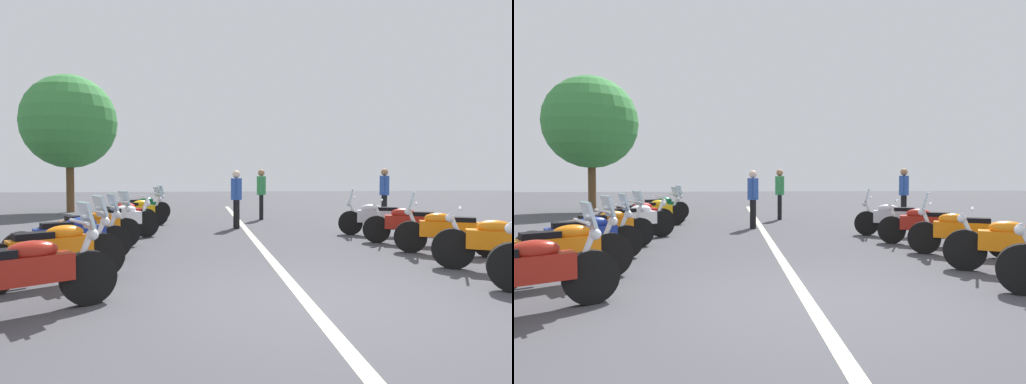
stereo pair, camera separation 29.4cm
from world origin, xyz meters
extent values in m
plane|color=#424247|center=(0.00, 0.00, 0.00)|extent=(80.00, 80.00, 0.00)
cube|color=beige|center=(5.54, 0.00, 0.00)|extent=(22.67, 0.16, 0.01)
cylinder|color=black|center=(0.28, 2.55, 0.32)|extent=(0.46, 0.61, 0.63)
cube|color=maroon|center=(-0.13, 3.21, 0.50)|extent=(0.86, 1.14, 0.30)
ellipsoid|color=maroon|center=(-0.03, 3.05, 0.70)|extent=(0.50, 0.58, 0.22)
cylinder|color=silver|center=(0.25, 2.60, 0.62)|extent=(0.21, 0.28, 0.58)
cylinder|color=silver|center=(0.23, 2.64, 0.98)|extent=(0.55, 0.36, 0.04)
sphere|color=silver|center=(0.31, 2.51, 0.82)|extent=(0.14, 0.14, 0.14)
cube|color=silver|center=(0.27, 2.57, 1.05)|extent=(0.37, 0.29, 0.32)
cylinder|color=black|center=(1.65, 2.70, 0.33)|extent=(0.49, 0.63, 0.67)
cube|color=orange|center=(1.25, 3.29, 0.51)|extent=(0.83, 1.05, 0.30)
ellipsoid|color=orange|center=(1.35, 3.14, 0.71)|extent=(0.51, 0.58, 0.22)
cube|color=black|center=(1.13, 3.47, 0.69)|extent=(0.48, 0.54, 0.12)
cylinder|color=silver|center=(1.61, 2.75, 0.63)|extent=(0.22, 0.28, 0.58)
cylinder|color=silver|center=(1.59, 2.79, 0.99)|extent=(0.54, 0.38, 0.04)
sphere|color=silver|center=(1.67, 2.66, 0.83)|extent=(0.14, 0.14, 0.14)
cylinder|color=silver|center=(1.16, 3.74, 0.23)|extent=(0.37, 0.50, 0.08)
cube|color=silver|center=(1.63, 2.72, 1.06)|extent=(0.37, 0.30, 0.32)
cylinder|color=black|center=(3.15, 2.82, 0.31)|extent=(0.42, 0.60, 0.61)
cylinder|color=black|center=(2.42, 4.13, 0.31)|extent=(0.42, 0.60, 0.61)
cube|color=navy|center=(2.79, 3.48, 0.49)|extent=(0.80, 1.13, 0.30)
ellipsoid|color=navy|center=(2.87, 3.32, 0.69)|extent=(0.48, 0.58, 0.22)
cube|color=black|center=(2.68, 3.67, 0.67)|extent=(0.46, 0.55, 0.12)
cylinder|color=silver|center=(3.13, 2.88, 0.61)|extent=(0.20, 0.29, 0.58)
cylinder|color=silver|center=(3.11, 2.91, 0.97)|extent=(0.56, 0.34, 0.04)
sphere|color=silver|center=(3.18, 2.78, 0.81)|extent=(0.14, 0.14, 0.14)
cylinder|color=silver|center=(2.72, 3.96, 0.22)|extent=(0.34, 0.52, 0.08)
cube|color=silver|center=(3.14, 2.84, 1.04)|extent=(0.37, 0.28, 0.32)
cylinder|color=black|center=(4.48, 2.85, 0.31)|extent=(0.48, 0.59, 0.63)
cylinder|color=black|center=(3.60, 4.07, 0.31)|extent=(0.48, 0.59, 0.63)
cube|color=orange|center=(4.04, 3.46, 0.49)|extent=(0.89, 1.09, 0.30)
ellipsoid|color=orange|center=(4.14, 3.31, 0.69)|extent=(0.51, 0.57, 0.22)
cube|color=black|center=(3.91, 3.64, 0.67)|extent=(0.49, 0.54, 0.12)
cylinder|color=silver|center=(4.44, 2.90, 0.61)|extent=(0.23, 0.28, 0.58)
cylinder|color=silver|center=(4.42, 2.93, 0.97)|extent=(0.53, 0.39, 0.04)
sphere|color=silver|center=(4.50, 2.81, 0.81)|extent=(0.14, 0.14, 0.14)
cylinder|color=silver|center=(3.92, 3.93, 0.22)|extent=(0.39, 0.49, 0.08)
cube|color=silver|center=(4.46, 2.86, 1.04)|extent=(0.36, 0.31, 0.32)
cylinder|color=black|center=(6.01, 2.62, 0.33)|extent=(0.48, 0.63, 0.66)
cylinder|color=black|center=(5.24, 3.79, 0.33)|extent=(0.48, 0.63, 0.66)
cube|color=white|center=(5.63, 3.21, 0.51)|extent=(0.82, 1.04, 0.30)
ellipsoid|color=white|center=(5.73, 3.06, 0.71)|extent=(0.50, 0.58, 0.22)
cube|color=black|center=(5.51, 3.39, 0.69)|extent=(0.48, 0.54, 0.12)
cylinder|color=silver|center=(5.98, 2.67, 0.63)|extent=(0.22, 0.28, 0.58)
cylinder|color=silver|center=(5.96, 2.70, 0.99)|extent=(0.54, 0.37, 0.04)
sphere|color=silver|center=(6.04, 2.58, 0.83)|extent=(0.14, 0.14, 0.14)
cylinder|color=silver|center=(5.55, 3.66, 0.23)|extent=(0.37, 0.50, 0.08)
cylinder|color=black|center=(7.25, 2.78, 0.31)|extent=(0.42, 0.62, 0.63)
cylinder|color=black|center=(6.54, 4.07, 0.31)|extent=(0.42, 0.62, 0.63)
cube|color=red|center=(6.89, 3.43, 0.49)|extent=(0.78, 1.11, 0.30)
ellipsoid|color=red|center=(6.98, 3.27, 0.69)|extent=(0.48, 0.58, 0.22)
cube|color=black|center=(6.79, 3.62, 0.67)|extent=(0.46, 0.55, 0.12)
cylinder|color=silver|center=(7.22, 2.84, 0.61)|extent=(0.20, 0.29, 0.58)
cylinder|color=silver|center=(7.20, 2.87, 0.97)|extent=(0.56, 0.33, 0.04)
sphere|color=silver|center=(7.27, 2.74, 0.81)|extent=(0.14, 0.14, 0.14)
cylinder|color=silver|center=(6.84, 3.90, 0.22)|extent=(0.34, 0.52, 0.08)
cylinder|color=black|center=(8.72, 2.59, 0.31)|extent=(0.46, 0.60, 0.62)
cylinder|color=black|center=(7.91, 3.82, 0.31)|extent=(0.46, 0.60, 0.62)
cube|color=#EAB214|center=(8.31, 3.20, 0.49)|extent=(0.85, 1.09, 0.30)
ellipsoid|color=#EAB214|center=(8.41, 3.05, 0.69)|extent=(0.50, 0.58, 0.22)
cube|color=black|center=(8.19, 3.39, 0.67)|extent=(0.48, 0.54, 0.12)
cylinder|color=silver|center=(8.68, 2.64, 0.61)|extent=(0.22, 0.28, 0.58)
cylinder|color=silver|center=(8.66, 2.67, 0.97)|extent=(0.54, 0.37, 0.04)
sphere|color=silver|center=(8.74, 2.54, 0.81)|extent=(0.14, 0.14, 0.14)
cylinder|color=silver|center=(8.22, 3.67, 0.22)|extent=(0.37, 0.50, 0.08)
cube|color=silver|center=(8.70, 2.60, 1.04)|extent=(0.37, 0.30, 0.32)
cylinder|color=black|center=(10.22, 2.64, 0.32)|extent=(0.45, 0.63, 0.64)
cylinder|color=black|center=(9.47, 3.89, 0.32)|extent=(0.45, 0.63, 0.64)
cube|color=#0C592D|center=(9.85, 3.27, 0.50)|extent=(0.81, 1.09, 0.30)
ellipsoid|color=#0C592D|center=(9.94, 3.11, 0.70)|extent=(0.49, 0.58, 0.22)
cube|color=black|center=(9.73, 3.46, 0.68)|extent=(0.47, 0.55, 0.12)
cylinder|color=silver|center=(10.19, 2.69, 0.62)|extent=(0.21, 0.28, 0.58)
cylinder|color=silver|center=(10.17, 2.73, 0.98)|extent=(0.55, 0.35, 0.04)
sphere|color=silver|center=(10.24, 2.60, 0.82)|extent=(0.14, 0.14, 0.14)
cylinder|color=silver|center=(9.78, 3.73, 0.23)|extent=(0.35, 0.51, 0.08)
cube|color=silver|center=(10.21, 2.66, 1.05)|extent=(0.37, 0.29, 0.32)
cylinder|color=black|center=(0.16, -2.76, 0.32)|extent=(0.45, 0.63, 0.65)
sphere|color=silver|center=(0.19, -2.72, 0.82)|extent=(0.14, 0.14, 0.14)
cylinder|color=black|center=(1.62, -2.81, 0.33)|extent=(0.46, 0.63, 0.65)
cube|color=orange|center=(1.22, -3.47, 0.51)|extent=(0.84, 1.15, 0.30)
ellipsoid|color=orange|center=(1.31, -3.32, 0.71)|extent=(0.49, 0.58, 0.22)
cylinder|color=silver|center=(1.58, -2.86, 0.63)|extent=(0.21, 0.28, 0.58)
cylinder|color=silver|center=(1.56, -2.89, 0.99)|extent=(0.55, 0.35, 0.04)
sphere|color=silver|center=(1.64, -2.76, 0.83)|extent=(0.14, 0.14, 0.14)
cylinder|color=black|center=(3.13, -2.84, 0.31)|extent=(0.42, 0.62, 0.62)
cylinder|color=black|center=(2.48, -4.06, 0.31)|extent=(0.42, 0.62, 0.62)
cube|color=orange|center=(2.80, -3.45, 0.49)|extent=(0.74, 1.06, 0.30)
ellipsoid|color=orange|center=(2.89, -3.29, 0.69)|extent=(0.47, 0.58, 0.22)
cube|color=black|center=(2.70, -3.64, 0.67)|extent=(0.45, 0.55, 0.12)
cylinder|color=silver|center=(3.10, -2.89, 0.61)|extent=(0.20, 0.29, 0.58)
cylinder|color=silver|center=(3.08, -2.93, 0.97)|extent=(0.57, 0.33, 0.04)
sphere|color=silver|center=(3.15, -2.80, 0.81)|extent=(0.14, 0.14, 0.14)
cylinder|color=silver|center=(2.45, -3.73, 0.22)|extent=(0.33, 0.52, 0.08)
cube|color=silver|center=(3.12, -2.86, 1.04)|extent=(0.37, 0.28, 0.32)
cylinder|color=black|center=(4.43, -2.69, 0.31)|extent=(0.39, 0.61, 0.62)
cylinder|color=black|center=(3.78, -4.04, 0.31)|extent=(0.39, 0.61, 0.62)
cube|color=maroon|center=(4.11, -3.36, 0.49)|extent=(0.75, 1.14, 0.30)
ellipsoid|color=maroon|center=(4.19, -3.20, 0.69)|extent=(0.46, 0.58, 0.22)
cube|color=black|center=(4.01, -3.56, 0.67)|extent=(0.44, 0.55, 0.12)
cylinder|color=silver|center=(4.41, -2.75, 0.61)|extent=(0.19, 0.29, 0.58)
cylinder|color=silver|center=(4.39, -2.78, 0.97)|extent=(0.58, 0.31, 0.04)
sphere|color=silver|center=(4.46, -2.65, 0.81)|extent=(0.14, 0.14, 0.14)
cylinder|color=silver|center=(3.75, -3.69, 0.22)|extent=(0.31, 0.53, 0.08)
cylinder|color=black|center=(5.82, -2.57, 0.31)|extent=(0.35, 0.63, 0.62)
cylinder|color=black|center=(5.34, -3.87, 0.31)|extent=(0.35, 0.63, 0.62)
cube|color=silver|center=(5.58, -3.22, 0.49)|extent=(0.63, 1.09, 0.30)
ellipsoid|color=silver|center=(5.64, -3.05, 0.69)|extent=(0.43, 0.58, 0.22)
cube|color=black|center=(5.51, -3.42, 0.67)|extent=(0.41, 0.54, 0.12)
cylinder|color=silver|center=(5.80, -2.62, 0.61)|extent=(0.17, 0.30, 0.58)
cylinder|color=silver|center=(5.79, -2.66, 0.97)|extent=(0.59, 0.25, 0.04)
sphere|color=silver|center=(5.84, -2.52, 0.81)|extent=(0.14, 0.14, 0.14)
cylinder|color=silver|center=(5.27, -3.54, 0.22)|extent=(0.27, 0.54, 0.08)
cube|color=silver|center=(5.82, -2.58, 1.04)|extent=(0.38, 0.24, 0.32)
cube|color=orange|center=(7.41, -4.36, 0.01)|extent=(0.36, 0.36, 0.03)
cone|color=orange|center=(7.41, -4.36, 0.32)|extent=(0.26, 0.26, 0.60)
cylinder|color=white|center=(7.41, -4.36, 0.34)|extent=(0.19, 0.19, 0.07)
cylinder|color=black|center=(9.20, -4.97, 0.44)|extent=(0.14, 0.14, 0.88)
cylinder|color=black|center=(9.06, -4.86, 0.44)|extent=(0.14, 0.14, 0.88)
cylinder|color=#2D51A5|center=(9.13, -4.92, 1.21)|extent=(0.32, 0.32, 0.66)
cylinder|color=#2D51A5|center=(9.30, -5.06, 1.24)|extent=(0.09, 0.09, 0.59)
cylinder|color=#2D51A5|center=(8.96, -4.78, 1.24)|extent=(0.09, 0.09, 0.59)
sphere|color=#9E704C|center=(9.13, -4.92, 1.66)|extent=(0.24, 0.24, 0.24)
cylinder|color=black|center=(10.01, -0.81, 0.43)|extent=(0.14, 0.14, 0.87)
cylinder|color=black|center=(10.18, -0.84, 0.43)|extent=(0.14, 0.14, 0.87)
cylinder|color=#338C4C|center=(10.09, -0.82, 1.20)|extent=(0.32, 0.32, 0.65)
cylinder|color=#338C4C|center=(9.88, -0.79, 1.23)|extent=(0.09, 0.09, 0.59)
cylinder|color=#338C4C|center=(10.31, -0.86, 1.23)|extent=(0.09, 0.09, 0.59)
sphere|color=#9E704C|center=(10.09, -0.82, 1.64)|extent=(0.24, 0.24, 0.24)
cylinder|color=black|center=(7.50, 0.23, 0.42)|extent=(0.14, 0.14, 0.83)
cylinder|color=black|center=(7.68, 0.26, 0.42)|extent=(0.14, 0.14, 0.83)
cylinder|color=#2D51A5|center=(7.59, 0.25, 1.15)|extent=(0.32, 0.32, 0.62)
cylinder|color=#2D51A5|center=(7.37, 0.21, 1.18)|extent=(0.09, 0.09, 0.56)
cylinder|color=#2D51A5|center=(7.80, 0.29, 1.18)|extent=(0.09, 0.09, 0.56)
sphere|color=beige|center=(7.59, 0.25, 1.57)|extent=(0.23, 0.23, 0.23)
cylinder|color=brown|center=(14.28, 6.79, 1.23)|extent=(0.32, 0.32, 2.46)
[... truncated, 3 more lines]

